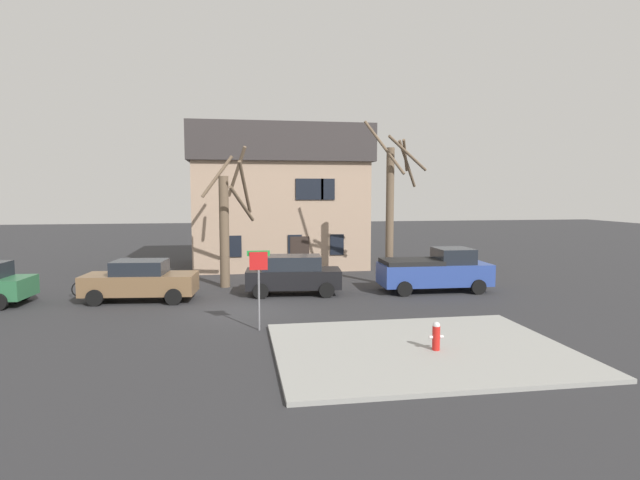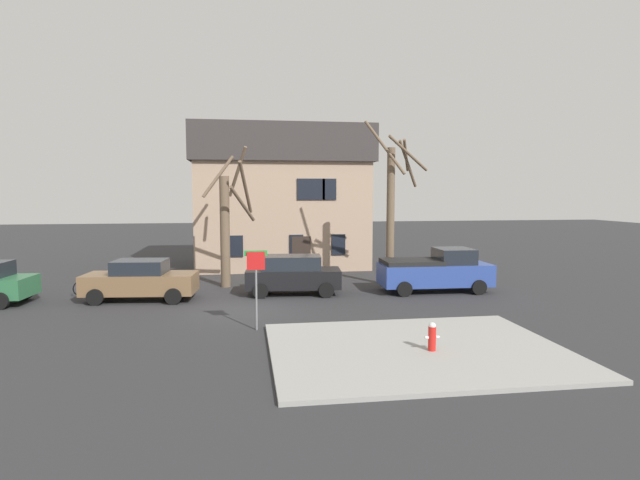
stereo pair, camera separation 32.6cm
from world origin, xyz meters
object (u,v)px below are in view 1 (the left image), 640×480
tree_bare_mid (391,207)px  tree_bare_near (227,223)px  building_main (279,196)px  car_brown_sedan (140,281)px  bicycle_leaning (93,288)px  fire_hydrant (436,335)px  street_sign_pole (259,275)px  car_black_wagon (293,274)px  pickup_truck_blue (435,271)px

tree_bare_mid → tree_bare_near: bearing=173.7°
building_main → tree_bare_mid: bearing=-59.3°
car_brown_sedan → tree_bare_mid: bearing=8.9°
building_main → tree_bare_near: building_main is taller
car_brown_sedan → bicycle_leaning: (-2.30, 1.44, -0.50)m
tree_bare_mid → building_main: bearing=120.7°
bicycle_leaning → fire_hydrant: bearing=-40.8°
street_sign_pole → bicycle_leaning: (-7.08, 6.96, -1.52)m
fire_hydrant → bicycle_leaning: 15.78m
bicycle_leaning → tree_bare_near: bearing=12.1°
car_brown_sedan → building_main: bearing=56.1°
street_sign_pole → car_brown_sedan: bearing=130.9°
car_brown_sedan → fire_hydrant: bearing=-42.6°
car_black_wagon → pickup_truck_blue: (6.65, -0.31, 0.06)m
tree_bare_near → fire_hydrant: bearing=-62.4°
tree_bare_near → tree_bare_mid: (8.01, -0.88, 0.72)m
car_brown_sedan → fire_hydrant: (9.64, -8.88, -0.33)m
building_main → car_black_wagon: building_main is taller
car_brown_sedan → pickup_truck_blue: (13.21, 0.02, 0.10)m
car_black_wagon → bicycle_leaning: bearing=172.9°
building_main → street_sign_pole: building_main is taller
tree_bare_mid → pickup_truck_blue: bearing=-48.2°
pickup_truck_blue → fire_hydrant: pickup_truck_blue is taller
tree_bare_mid → car_black_wagon: (-5.05, -1.49, -2.97)m
building_main → fire_hydrant: 19.51m
car_brown_sedan → car_black_wagon: (6.56, 0.33, 0.04)m
car_brown_sedan → bicycle_leaning: size_ratio=2.88×
car_brown_sedan → street_sign_pole: size_ratio=1.78×
tree_bare_near → car_brown_sedan: 5.05m
building_main → car_black_wagon: size_ratio=2.46×
building_main → fire_hydrant: bearing=-81.2°
building_main → pickup_truck_blue: 12.40m
car_black_wagon → pickup_truck_blue: bearing=-2.6°
tree_bare_near → tree_bare_mid: tree_bare_mid is taller
tree_bare_near → pickup_truck_blue: size_ratio=1.33×
car_black_wagon → pickup_truck_blue: 6.66m
building_main → pickup_truck_blue: size_ratio=2.09×
tree_bare_near → pickup_truck_blue: bearing=-15.6°
pickup_truck_blue → tree_bare_mid: bearing=131.8°
building_main → car_brown_sedan: (-6.73, -10.03, -3.52)m
building_main → bicycle_leaning: building_main is taller
building_main → tree_bare_near: bearing=-113.1°
tree_bare_near → bicycle_leaning: (-5.90, -1.26, -2.79)m
fire_hydrant → car_brown_sedan: bearing=137.4°
bicycle_leaning → tree_bare_mid: bearing=1.6°
tree_bare_near → fire_hydrant: (6.05, -11.58, -2.61)m
car_black_wagon → pickup_truck_blue: size_ratio=0.85×
tree_bare_near → pickup_truck_blue: 10.21m
tree_bare_near → pickup_truck_blue: (9.61, -2.68, -2.19)m
car_black_wagon → fire_hydrant: 9.72m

